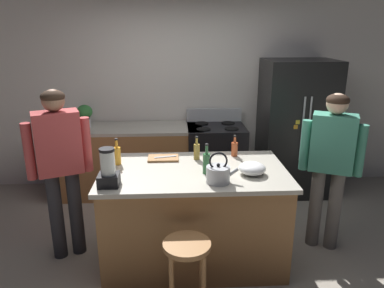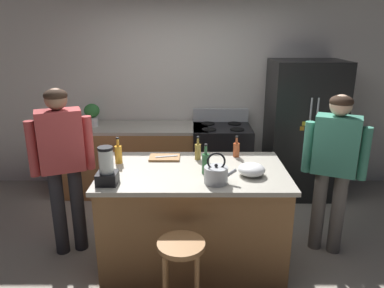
{
  "view_description": "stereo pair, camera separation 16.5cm",
  "coord_description": "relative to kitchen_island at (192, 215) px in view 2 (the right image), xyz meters",
  "views": [
    {
      "loc": [
        -0.18,
        -3.11,
        2.16
      ],
      "look_at": [
        0.0,
        0.3,
        1.08
      ],
      "focal_mm": 34.11,
      "sensor_mm": 36.0,
      "label": 1
    },
    {
      "loc": [
        -0.01,
        -3.11,
        2.16
      ],
      "look_at": [
        0.0,
        0.3,
        1.08
      ],
      "focal_mm": 34.11,
      "sensor_mm": 36.0,
      "label": 2
    }
  ],
  "objects": [
    {
      "name": "kitchen_island",
      "position": [
        0.0,
        0.0,
        0.0
      ],
      "size": [
        1.7,
        0.99,
        0.93
      ],
      "color": "#9E6B3D",
      "rests_on": "ground_plane"
    },
    {
      "name": "bottle_vinegar",
      "position": [
        0.04,
        0.27,
        0.55
      ],
      "size": [
        0.06,
        0.06,
        0.24
      ],
      "color": "olive",
      "rests_on": "kitchen_island"
    },
    {
      "name": "blender_appliance",
      "position": [
        -0.71,
        -0.32,
        0.6
      ],
      "size": [
        0.17,
        0.17,
        0.32
      ],
      "color": "black",
      "rests_on": "kitchen_island"
    },
    {
      "name": "potted_plant",
      "position": [
        -1.32,
        1.55,
        0.64
      ],
      "size": [
        0.2,
        0.2,
        0.3
      ],
      "color": "silver",
      "rests_on": "back_counter_run"
    },
    {
      "name": "bar_stool",
      "position": [
        -0.09,
        -0.76,
        0.04
      ],
      "size": [
        0.36,
        0.36,
        0.65
      ],
      "color": "#9E6B3D",
      "rests_on": "ground_plane"
    },
    {
      "name": "bottle_cooking_sauce",
      "position": [
        0.43,
        0.35,
        0.54
      ],
      "size": [
        0.06,
        0.06,
        0.22
      ],
      "color": "#B24C26",
      "rests_on": "kitchen_island"
    },
    {
      "name": "person_by_island_left",
      "position": [
        -1.24,
        0.13,
        0.54
      ],
      "size": [
        0.58,
        0.35,
        1.66
      ],
      "color": "#26262B",
      "rests_on": "ground_plane"
    },
    {
      "name": "cutting_board",
      "position": [
        -0.29,
        0.3,
        0.47
      ],
      "size": [
        0.3,
        0.2,
        0.02
      ],
      "primitive_type": "cube",
      "color": "#9E6B3D",
      "rests_on": "kitchen_island"
    },
    {
      "name": "person_by_sink_right",
      "position": [
        1.34,
        0.14,
        0.5
      ],
      "size": [
        0.58,
        0.36,
        1.6
      ],
      "color": "#66605B",
      "rests_on": "ground_plane"
    },
    {
      "name": "chef_knife",
      "position": [
        -0.27,
        0.3,
        0.49
      ],
      "size": [
        0.22,
        0.08,
        0.01
      ],
      "primitive_type": "cube",
      "rotation": [
        0.0,
        0.0,
        0.22
      ],
      "color": "#B7BABF",
      "rests_on": "cutting_board"
    },
    {
      "name": "back_wall",
      "position": [
        0.0,
        1.95,
        0.88
      ],
      "size": [
        8.0,
        0.1,
        2.7
      ],
      "primitive_type": "cube",
      "color": "silver",
      "rests_on": "ground_plane"
    },
    {
      "name": "tea_kettle",
      "position": [
        0.19,
        -0.3,
        0.54
      ],
      "size": [
        0.28,
        0.2,
        0.27
      ],
      "color": "#B7BABF",
      "rests_on": "kitchen_island"
    },
    {
      "name": "ground_plane",
      "position": [
        0.0,
        0.0,
        -0.47
      ],
      "size": [
        14.0,
        14.0,
        0.0
      ],
      "primitive_type": "plane",
      "color": "#9E9384"
    },
    {
      "name": "back_counter_run",
      "position": [
        -0.8,
        1.55,
        -0.0
      ],
      "size": [
        2.0,
        0.64,
        0.93
      ],
      "color": "#9E6B3D",
      "rests_on": "ground_plane"
    },
    {
      "name": "mixing_bowl",
      "position": [
        0.51,
        -0.14,
        0.52
      ],
      "size": [
        0.24,
        0.24,
        0.11
      ],
      "primitive_type": "ellipsoid",
      "color": "white",
      "rests_on": "kitchen_island"
    },
    {
      "name": "bottle_soda",
      "position": [
        -0.72,
        0.17,
        0.56
      ],
      "size": [
        0.07,
        0.07,
        0.26
      ],
      "color": "orange",
      "rests_on": "kitchen_island"
    },
    {
      "name": "refrigerator",
      "position": [
        1.44,
        1.5,
        0.43
      ],
      "size": [
        0.9,
        0.73,
        1.79
      ],
      "color": "black",
      "rests_on": "ground_plane"
    },
    {
      "name": "stove_range",
      "position": [
        0.38,
        1.52,
        0.01
      ],
      "size": [
        0.76,
        0.65,
        1.11
      ],
      "color": "black",
      "rests_on": "ground_plane"
    },
    {
      "name": "bottle_olive_oil",
      "position": [
        0.11,
        -0.1,
        0.56
      ],
      "size": [
        0.07,
        0.07,
        0.28
      ],
      "color": "#2D6638",
      "rests_on": "kitchen_island"
    }
  ]
}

